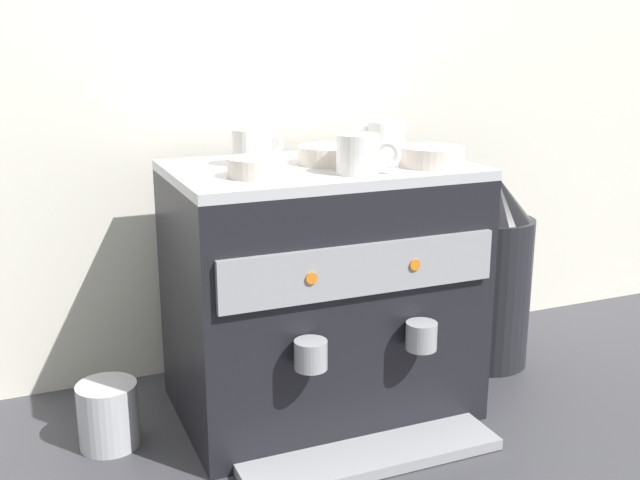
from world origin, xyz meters
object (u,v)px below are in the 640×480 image
object	(u,v)px
ceramic_cup_0	(360,154)
ceramic_bowl_2	(431,157)
ceramic_cup_1	(253,147)
ceramic_bowl_1	(256,168)
ceramic_cup_2	(384,138)
espresso_machine	(321,292)
ceramic_bowl_0	(329,155)
milk_pitcher	(108,415)
coffee_grinder	(490,274)

from	to	relation	value
ceramic_cup_0	ceramic_bowl_2	bearing A→B (deg)	8.15
ceramic_cup_1	ceramic_bowl_1	bearing A→B (deg)	-105.63
ceramic_cup_0	ceramic_cup_2	xyz separation A→B (m)	(0.14, 0.17, -0.00)
espresso_machine	ceramic_cup_1	bearing A→B (deg)	157.77
ceramic_cup_2	ceramic_bowl_0	distance (m)	0.15
espresso_machine	milk_pitcher	size ratio (longest dim) A/B	4.61
espresso_machine	ceramic_cup_1	size ratio (longest dim) A/B	5.16
espresso_machine	ceramic_bowl_1	size ratio (longest dim) A/B	5.48
ceramic_bowl_0	ceramic_bowl_1	size ratio (longest dim) A/B	1.16
espresso_machine	ceramic_cup_2	world-z (taller)	ceramic_cup_2
ceramic_bowl_2	coffee_grinder	world-z (taller)	ceramic_bowl_2
ceramic_bowl_0	ceramic_bowl_2	size ratio (longest dim) A/B	0.99
ceramic_cup_0	coffee_grinder	xyz separation A→B (m)	(0.41, 0.17, -0.32)
ceramic_cup_2	milk_pitcher	world-z (taller)	ceramic_cup_2
espresso_machine	ceramic_bowl_0	distance (m)	0.27
espresso_machine	ceramic_bowl_0	size ratio (longest dim) A/B	4.73
ceramic_bowl_0	ceramic_bowl_2	distance (m)	0.19
espresso_machine	milk_pitcher	distance (m)	0.46
coffee_grinder	ceramic_cup_0	bearing A→B (deg)	-157.79
coffee_grinder	milk_pitcher	size ratio (longest dim) A/B	3.63
ceramic_cup_1	ceramic_bowl_0	world-z (taller)	ceramic_cup_1
ceramic_bowl_2	ceramic_bowl_1	bearing A→B (deg)	176.21
espresso_machine	ceramic_cup_2	bearing A→B (deg)	20.52
espresso_machine	milk_pitcher	xyz separation A→B (m)	(-0.42, 0.01, -0.18)
ceramic_cup_0	ceramic_bowl_0	world-z (taller)	ceramic_cup_0
espresso_machine	ceramic_cup_2	distance (m)	0.33
ceramic_bowl_2	milk_pitcher	world-z (taller)	ceramic_bowl_2
ceramic_cup_1	ceramic_cup_2	bearing A→B (deg)	2.79
espresso_machine	coffee_grinder	bearing A→B (deg)	7.31
ceramic_cup_1	ceramic_bowl_0	distance (m)	0.14
ceramic_cup_0	ceramic_bowl_2	distance (m)	0.16
ceramic_bowl_2	coffee_grinder	bearing A→B (deg)	29.91
ceramic_bowl_0	ceramic_bowl_2	xyz separation A→B (m)	(0.17, -0.10, 0.00)
ceramic_cup_1	ceramic_bowl_2	distance (m)	0.33
ceramic_cup_0	milk_pitcher	size ratio (longest dim) A/B	0.90
coffee_grinder	milk_pitcher	xyz separation A→B (m)	(-0.85, -0.05, -0.15)
ceramic_cup_0	ceramic_cup_1	xyz separation A→B (m)	(-0.14, 0.16, -0.00)
ceramic_bowl_0	ceramic_bowl_2	bearing A→B (deg)	-30.51
ceramic_bowl_2	ceramic_cup_2	bearing A→B (deg)	98.45
ceramic_bowl_2	coffee_grinder	size ratio (longest dim) A/B	0.27
espresso_machine	ceramic_bowl_1	world-z (taller)	ceramic_bowl_1
ceramic_cup_0	ceramic_bowl_0	size ratio (longest dim) A/B	0.92
ceramic_cup_2	ceramic_bowl_1	distance (m)	0.34
ceramic_cup_0	ceramic_bowl_2	size ratio (longest dim) A/B	0.91
ceramic_cup_0	ceramic_cup_1	distance (m)	0.21
ceramic_cup_0	ceramic_bowl_1	size ratio (longest dim) A/B	1.07
ceramic_bowl_1	coffee_grinder	size ratio (longest dim) A/B	0.23
ceramic_bowl_2	milk_pitcher	distance (m)	0.76
espresso_machine	ceramic_bowl_2	xyz separation A→B (m)	(0.18, -0.09, 0.27)
ceramic_cup_2	ceramic_cup_0	bearing A→B (deg)	-128.24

